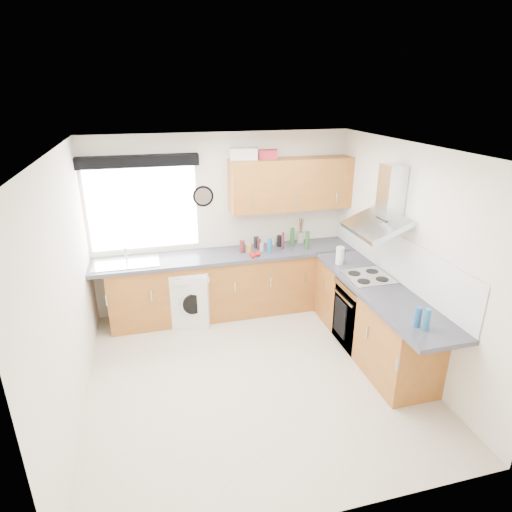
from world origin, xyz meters
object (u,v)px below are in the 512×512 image
object	(u,v)px
upper_cabinets	(291,184)
washing_machine	(191,296)
oven	(364,313)
extractor_hood	(383,207)

from	to	relation	value
upper_cabinets	washing_machine	distance (m)	2.06
oven	upper_cabinets	world-z (taller)	upper_cabinets
oven	washing_machine	xyz separation A→B (m)	(-2.03, 1.10, -0.04)
oven	upper_cabinets	xyz separation A→B (m)	(-0.55, 1.32, 1.38)
extractor_hood	washing_machine	xyz separation A→B (m)	(-2.13, 1.10, -1.38)
oven	washing_machine	bearing A→B (deg)	151.50
washing_machine	upper_cabinets	bearing A→B (deg)	24.84
extractor_hood	washing_machine	bearing A→B (deg)	152.64
extractor_hood	washing_machine	distance (m)	2.77
oven	extractor_hood	xyz separation A→B (m)	(0.10, -0.00, 1.34)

